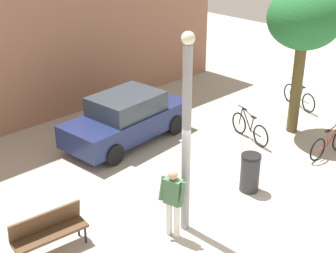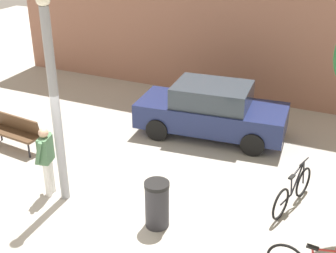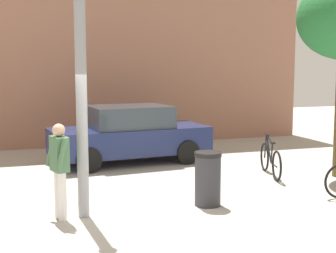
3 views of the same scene
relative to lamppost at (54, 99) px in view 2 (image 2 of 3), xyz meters
name	(u,v)px [view 2 (image 2 of 3)]	position (x,y,z in m)	size (l,w,h in m)	color
ground_plane	(90,218)	(0.92, -0.42, -2.42)	(36.00, 36.00, 0.00)	#A8A399
lamppost	(54,99)	(0.00, 0.00, 0.00)	(0.28, 0.28, 4.56)	gray
person_by_lamppost	(46,157)	(-0.40, -0.02, -1.45)	(0.39, 0.63, 1.67)	white
park_bench	(15,130)	(-2.66, 1.42, -1.87)	(1.64, 0.63, 0.92)	#513823
bicycle_black	(293,191)	(4.73, 1.81, -2.04)	(0.51, 1.76, 0.97)	black
parked_car_navy	(211,110)	(1.90, 4.40, -1.64)	(4.34, 2.13, 1.55)	navy
trash_bin	(157,204)	(2.34, -0.03, -1.90)	(0.52, 0.52, 1.03)	#2D2D33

